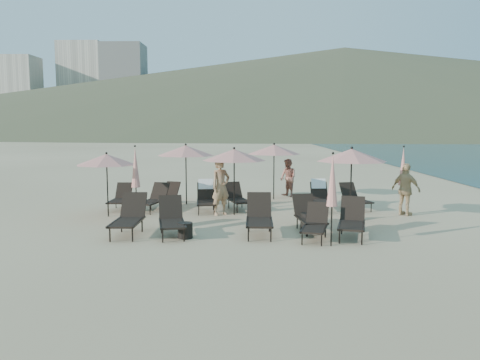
{
  "coord_description": "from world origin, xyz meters",
  "views": [
    {
      "loc": [
        -0.83,
        -12.37,
        2.87
      ],
      "look_at": [
        -1.2,
        3.5,
        1.1
      ],
      "focal_mm": 35.0,
      "sensor_mm": 36.0,
      "label": 1
    }
  ],
  "objects_px": {
    "lounger_6": "(121,198)",
    "umbrella_closed_2": "(135,168)",
    "lounger_3": "(308,215)",
    "lounger_9": "(237,197)",
    "lounger_5": "(352,220)",
    "beachgoer_a": "(221,187)",
    "beachgoer_b": "(288,178)",
    "umbrella_closed_0": "(332,181)",
    "umbrella_open_0": "(107,160)",
    "umbrella_open_2": "(352,155)",
    "lounger_0": "(129,216)",
    "umbrella_open_3": "(186,151)",
    "lounger_1": "(172,218)",
    "lounger_12": "(166,196)",
    "umbrella_open_1": "(234,155)",
    "side_table_1": "(308,221)",
    "umbrella_open_4": "(274,150)",
    "lounger_11": "(355,197)",
    "lounger_8": "(206,197)",
    "lounger_7": "(153,198)",
    "side_table_0": "(185,230)",
    "lounger_10": "(321,196)",
    "lounger_4": "(315,223)",
    "lounger_2": "(259,216)",
    "beachgoer_c": "(406,189)",
    "umbrella_closed_1": "(403,167)"
  },
  "relations": [
    {
      "from": "lounger_11",
      "to": "lounger_3",
      "type": "bearing_deg",
      "value": -136.03
    },
    {
      "from": "umbrella_closed_2",
      "to": "lounger_5",
      "type": "bearing_deg",
      "value": -20.94
    },
    {
      "from": "lounger_8",
      "to": "lounger_9",
      "type": "relative_size",
      "value": 1.03
    },
    {
      "from": "lounger_1",
      "to": "lounger_12",
      "type": "bearing_deg",
      "value": 89.7
    },
    {
      "from": "beachgoer_b",
      "to": "lounger_4",
      "type": "bearing_deg",
      "value": -30.15
    },
    {
      "from": "lounger_9",
      "to": "lounger_12",
      "type": "bearing_deg",
      "value": 150.72
    },
    {
      "from": "lounger_2",
      "to": "lounger_5",
      "type": "relative_size",
      "value": 1.0
    },
    {
      "from": "lounger_5",
      "to": "lounger_9",
      "type": "distance_m",
      "value": 5.24
    },
    {
      "from": "umbrella_open_3",
      "to": "beachgoer_c",
      "type": "xyz_separation_m",
      "value": [
        7.53,
        -2.11,
        -1.17
      ]
    },
    {
      "from": "umbrella_closed_0",
      "to": "beachgoer_c",
      "type": "relative_size",
      "value": 1.33
    },
    {
      "from": "lounger_2",
      "to": "lounger_0",
      "type": "bearing_deg",
      "value": -177.91
    },
    {
      "from": "lounger_1",
      "to": "lounger_12",
      "type": "distance_m",
      "value": 4.64
    },
    {
      "from": "lounger_1",
      "to": "umbrella_open_3",
      "type": "height_order",
      "value": "umbrella_open_3"
    },
    {
      "from": "beachgoer_a",
      "to": "lounger_9",
      "type": "bearing_deg",
      "value": 26.83
    },
    {
      "from": "umbrella_open_1",
      "to": "umbrella_open_2",
      "type": "distance_m",
      "value": 3.75
    },
    {
      "from": "umbrella_open_4",
      "to": "lounger_11",
      "type": "bearing_deg",
      "value": -38.64
    },
    {
      "from": "umbrella_closed_0",
      "to": "beachgoer_b",
      "type": "bearing_deg",
      "value": 92.77
    },
    {
      "from": "lounger_3",
      "to": "lounger_9",
      "type": "bearing_deg",
      "value": 113.4
    },
    {
      "from": "umbrella_closed_1",
      "to": "beachgoer_b",
      "type": "xyz_separation_m",
      "value": [
        -3.46,
        4.04,
        -0.81
      ]
    },
    {
      "from": "lounger_7",
      "to": "umbrella_closed_0",
      "type": "distance_m",
      "value": 7.27
    },
    {
      "from": "beachgoer_c",
      "to": "umbrella_open_3",
      "type": "bearing_deg",
      "value": 33.96
    },
    {
      "from": "lounger_9",
      "to": "umbrella_open_2",
      "type": "xyz_separation_m",
      "value": [
        3.55,
        -2.06,
        1.62
      ]
    },
    {
      "from": "lounger_5",
      "to": "umbrella_open_2",
      "type": "relative_size",
      "value": 0.79
    },
    {
      "from": "lounger_10",
      "to": "umbrella_open_0",
      "type": "bearing_deg",
      "value": -168.15
    },
    {
      "from": "lounger_0",
      "to": "beachgoer_a",
      "type": "distance_m",
      "value": 3.74
    },
    {
      "from": "lounger_3",
      "to": "lounger_11",
      "type": "height_order",
      "value": "lounger_3"
    },
    {
      "from": "lounger_6",
      "to": "umbrella_open_2",
      "type": "xyz_separation_m",
      "value": [
        7.7,
        -1.99,
        1.63
      ]
    },
    {
      "from": "lounger_8",
      "to": "lounger_3",
      "type": "bearing_deg",
      "value": -49.86
    },
    {
      "from": "umbrella_closed_2",
      "to": "lounger_10",
      "type": "bearing_deg",
      "value": 16.25
    },
    {
      "from": "lounger_3",
      "to": "umbrella_closed_0",
      "type": "height_order",
      "value": "umbrella_closed_0"
    },
    {
      "from": "lounger_11",
      "to": "lounger_9",
      "type": "bearing_deg",
      "value": 166.39
    },
    {
      "from": "lounger_1",
      "to": "umbrella_open_4",
      "type": "distance_m",
      "value": 7.3
    },
    {
      "from": "lounger_0",
      "to": "umbrella_open_3",
      "type": "distance_m",
      "value": 5.36
    },
    {
      "from": "lounger_2",
      "to": "side_table_1",
      "type": "bearing_deg",
      "value": 23.63
    },
    {
      "from": "lounger_4",
      "to": "umbrella_open_1",
      "type": "relative_size",
      "value": 0.72
    },
    {
      "from": "umbrella_open_0",
      "to": "side_table_1",
      "type": "height_order",
      "value": "umbrella_open_0"
    },
    {
      "from": "lounger_9",
      "to": "lounger_5",
      "type": "bearing_deg",
      "value": -72.56
    },
    {
      "from": "lounger_6",
      "to": "umbrella_closed_2",
      "type": "distance_m",
      "value": 2.32
    },
    {
      "from": "beachgoer_a",
      "to": "beachgoer_b",
      "type": "distance_m",
      "value": 4.95
    },
    {
      "from": "umbrella_open_3",
      "to": "umbrella_closed_0",
      "type": "xyz_separation_m",
      "value": [
        4.4,
        -6.21,
        -0.43
      ]
    },
    {
      "from": "lounger_0",
      "to": "umbrella_open_1",
      "type": "xyz_separation_m",
      "value": [
        2.74,
        2.92,
        1.5
      ]
    },
    {
      "from": "lounger_9",
      "to": "beachgoer_a",
      "type": "bearing_deg",
      "value": -134.54
    },
    {
      "from": "lounger_10",
      "to": "umbrella_open_0",
      "type": "height_order",
      "value": "umbrella_open_0"
    },
    {
      "from": "lounger_4",
      "to": "beachgoer_b",
      "type": "relative_size",
      "value": 1.02
    },
    {
      "from": "umbrella_open_0",
      "to": "umbrella_open_2",
      "type": "bearing_deg",
      "value": -4.28
    },
    {
      "from": "umbrella_open_2",
      "to": "side_table_0",
      "type": "height_order",
      "value": "umbrella_open_2"
    },
    {
      "from": "umbrella_open_2",
      "to": "umbrella_open_1",
      "type": "bearing_deg",
      "value": 165.11
    },
    {
      "from": "lounger_10",
      "to": "umbrella_closed_0",
      "type": "distance_m",
      "value": 5.3
    },
    {
      "from": "lounger_5",
      "to": "lounger_9",
      "type": "bearing_deg",
      "value": 140.57
    },
    {
      "from": "lounger_9",
      "to": "umbrella_open_4",
      "type": "height_order",
      "value": "umbrella_open_4"
    }
  ]
}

